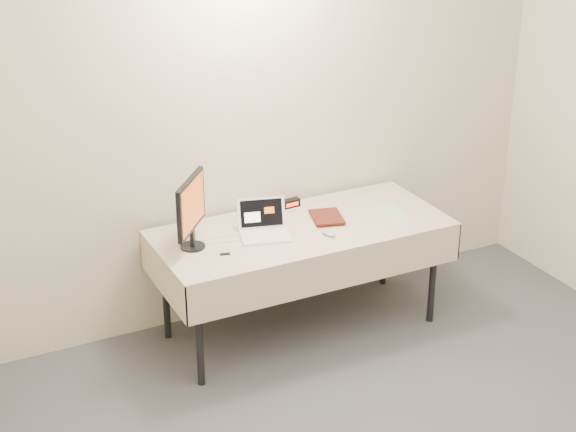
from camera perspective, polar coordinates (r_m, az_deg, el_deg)
name	(u,v)px	position (r m, az deg, el deg)	size (l,w,h in m)	color
back_wall	(270,114)	(5.69, -1.19, 6.61)	(4.00, 0.10, 2.70)	beige
table	(302,236)	(5.55, 0.89, -1.30)	(1.86, 0.81, 0.74)	black
laptop	(264,227)	(5.42, -1.59, -0.69)	(0.36, 0.34, 0.20)	white
monitor	(191,208)	(5.19, -6.29, 0.53)	(0.29, 0.35, 0.44)	black
book	(313,202)	(5.57, 1.61, 0.91)	(0.19, 0.02, 0.25)	maroon
alarm_clock	(290,203)	(5.81, 0.14, 0.84)	(0.13, 0.06, 0.05)	black
clicker	(329,233)	(5.42, 2.64, -1.14)	(0.05, 0.10, 0.03)	#B8B8BB
paper_form	(393,213)	(5.77, 6.80, 0.19)	(0.12, 0.31, 0.00)	#AED4A8
usb_dongle	(225,254)	(5.19, -4.10, -2.46)	(0.06, 0.02, 0.01)	black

